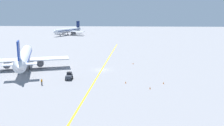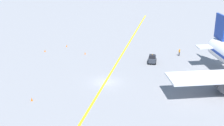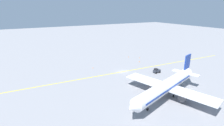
{
  "view_description": "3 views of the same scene",
  "coord_description": "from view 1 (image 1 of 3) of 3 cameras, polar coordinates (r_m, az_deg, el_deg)",
  "views": [
    {
      "loc": [
        7.52,
        -79.94,
        19.07
      ],
      "look_at": [
        3.31,
        -0.2,
        2.3
      ],
      "focal_mm": 42.0,
      "sensor_mm": 36.0,
      "label": 1
    },
    {
      "loc": [
        -10.22,
        50.79,
        23.1
      ],
      "look_at": [
        -1.2,
        -0.25,
        3.72
      ],
      "focal_mm": 50.0,
      "sensor_mm": 36.0,
      "label": 2
    },
    {
      "loc": [
        -58.08,
        37.3,
        25.6
      ],
      "look_at": [
        5.82,
        1.91,
        2.52
      ],
      "focal_mm": 28.0,
      "sensor_mm": 36.0,
      "label": 3
    }
  ],
  "objects": [
    {
      "name": "ground_plane",
      "position": [
        82.53,
        -2.29,
        -1.51
      ],
      "size": [
        400.0,
        400.0,
        0.0
      ],
      "primitive_type": "plane",
      "color": "gray"
    },
    {
      "name": "apron_yellow_centreline",
      "position": [
        82.53,
        -2.29,
        -1.51
      ],
      "size": [
        6.07,
        119.88,
        0.01
      ],
      "primitive_type": "cube",
      "rotation": [
        0.0,
        0.0,
        -0.05
      ],
      "color": "yellow",
      "rests_on": "ground"
    },
    {
      "name": "airplane_at_gate",
      "position": [
        87.85,
        -18.65,
        1.16
      ],
      "size": [
        28.3,
        34.82,
        10.6
      ],
      "color": "white",
      "rests_on": "ground"
    },
    {
      "name": "airplane_distant_taxiing",
      "position": [
        192.59,
        -9.54,
        7.02
      ],
      "size": [
        24.72,
        29.94,
        9.54
      ],
      "color": "silver",
      "rests_on": "ground"
    },
    {
      "name": "baggage_tug_dark",
      "position": [
        72.36,
        -9.33,
        -2.84
      ],
      "size": [
        1.79,
        3.02,
        2.11
      ],
      "color": "#333842",
      "rests_on": "ground"
    },
    {
      "name": "ground_crew_worker",
      "position": [
        68.55,
        -15.05,
        -3.92
      ],
      "size": [
        0.33,
        0.55,
        1.68
      ],
      "color": "#23232D",
      "rests_on": "ground"
    },
    {
      "name": "traffic_cone_near_nose",
      "position": [
        91.16,
        4.61,
        -0.08
      ],
      "size": [
        0.32,
        0.32,
        0.55
      ],
      "primitive_type": "cone",
      "color": "orange",
      "rests_on": "ground"
    },
    {
      "name": "traffic_cone_mid_apron",
      "position": [
        68.62,
        11.14,
        -4.27
      ],
      "size": [
        0.32,
        0.32,
        0.55
      ],
      "primitive_type": "cone",
      "color": "orange",
      "rests_on": "ground"
    },
    {
      "name": "traffic_cone_by_wingtip",
      "position": [
        63.81,
        8.28,
        -5.4
      ],
      "size": [
        0.32,
        0.32,
        0.55
      ],
      "primitive_type": "cone",
      "color": "orange",
      "rests_on": "ground"
    },
    {
      "name": "traffic_cone_far_edge",
      "position": [
        67.98,
        3.0,
        -4.21
      ],
      "size": [
        0.32,
        0.32,
        0.55
      ],
      "primitive_type": "cone",
      "color": "orange",
      "rests_on": "ground"
    }
  ]
}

